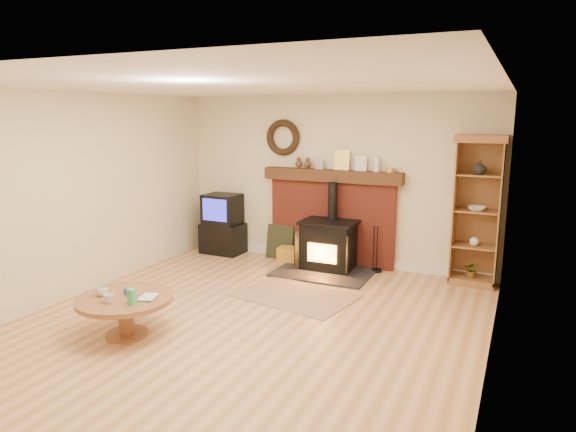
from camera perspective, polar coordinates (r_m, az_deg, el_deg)
The scene contains 11 objects.
ground at distance 5.91m, azimuth -4.38°, elevation -11.84°, with size 5.50×5.50×0.00m, color #B27C4A.
room_shell at distance 5.56m, azimuth -4.33°, elevation 5.05°, with size 5.02×5.52×2.61m.
chimney_breast at distance 8.01m, azimuth 4.88°, elevation 0.32°, with size 2.20×0.22×1.78m.
wood_stove at distance 7.72m, azimuth 4.46°, elevation -3.39°, with size 1.40×1.00×1.31m.
area_rug at distance 6.72m, azimuth 0.84°, elevation -8.84°, with size 1.45×1.00×0.01m, color brown.
tv_unit at distance 8.71m, azimuth -7.27°, elevation -0.99°, with size 0.69×0.50×1.01m.
curio_cabinet at distance 7.42m, azimuth 20.25°, elevation 0.54°, with size 0.66×0.47×2.05m.
firelog_box at distance 8.14m, azimuth 0.32°, elevation -4.37°, with size 0.39×0.25×0.25m, color yellow.
leaning_painting at distance 8.34m, azimuth -0.92°, elevation -2.90°, with size 0.46×0.03×0.55m, color black.
fire_tools at distance 7.80m, azimuth 9.74°, elevation -5.38°, with size 0.16×0.16×0.70m.
coffee_table at distance 5.74m, azimuth -17.69°, elevation -9.31°, with size 1.01×1.01×0.59m.
Camera 1 is at (2.68, -4.73, 2.31)m, focal length 32.00 mm.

